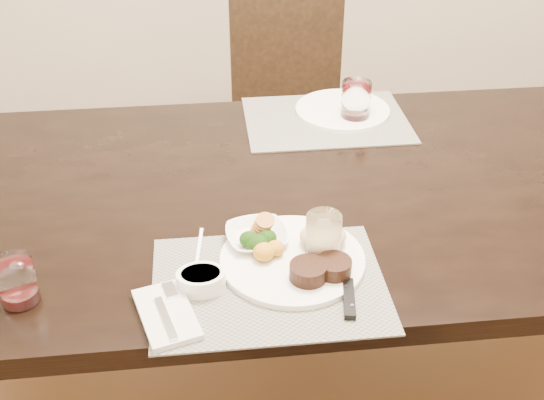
{
  "coord_description": "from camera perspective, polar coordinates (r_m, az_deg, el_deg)",
  "views": [
    {
      "loc": [
        -0.33,
        -1.38,
        1.64
      ],
      "look_at": [
        -0.19,
        -0.16,
        0.82
      ],
      "focal_mm": 45.0,
      "sensor_mm": 36.0,
      "label": 1
    }
  ],
  "objects": [
    {
      "name": "placemat_near",
      "position": [
        1.36,
        -0.26,
        -7.04
      ],
      "size": [
        0.46,
        0.34,
        0.0
      ],
      "primitive_type": "cube",
      "color": "slate",
      "rests_on": "dining_table"
    },
    {
      "name": "sauce_ramekin",
      "position": [
        1.34,
        -5.96,
        -6.62
      ],
      "size": [
        0.1,
        0.14,
        0.08
      ],
      "rotation": [
        0.0,
        0.0,
        -0.24
      ],
      "color": "white",
      "rests_on": "placemat_near"
    },
    {
      "name": "dining_table",
      "position": [
        1.72,
        5.67,
        -1.0
      ],
      "size": [
        2.0,
        1.0,
        0.75
      ],
      "color": "black",
      "rests_on": "ground"
    },
    {
      "name": "ground_plane",
      "position": [
        2.17,
        4.67,
        -15.73
      ],
      "size": [
        4.5,
        4.5,
        0.0
      ],
      "primitive_type": "plane",
      "color": "#4F3519",
      "rests_on": "ground"
    },
    {
      "name": "wine_glass_near",
      "position": [
        1.4,
        4.31,
        -3.28
      ],
      "size": [
        0.07,
        0.07,
        0.1
      ],
      "rotation": [
        0.0,
        0.0,
        0.16
      ],
      "color": "white",
      "rests_on": "placemat_near"
    },
    {
      "name": "far_plate",
      "position": [
        2.01,
        5.91,
        7.5
      ],
      "size": [
        0.27,
        0.27,
        0.01
      ],
      "primitive_type": "cylinder",
      "color": "white",
      "rests_on": "placemat_far"
    },
    {
      "name": "wine_glass_side",
      "position": [
        1.39,
        -20.53,
        -6.53
      ],
      "size": [
        0.07,
        0.07,
        0.1
      ],
      "rotation": [
        0.0,
        0.0,
        0.07
      ],
      "color": "white",
      "rests_on": "dining_table"
    },
    {
      "name": "napkin_fork",
      "position": [
        1.3,
        -8.81,
        -9.39
      ],
      "size": [
        0.14,
        0.19,
        0.02
      ],
      "rotation": [
        0.0,
        0.0,
        0.28
      ],
      "color": "silver",
      "rests_on": "placemat_near"
    },
    {
      "name": "dinner_plate",
      "position": [
        1.4,
        2.32,
        -4.69
      ],
      "size": [
        0.3,
        0.3,
        0.05
      ],
      "rotation": [
        0.0,
        0.0,
        0.39
      ],
      "color": "white",
      "rests_on": "placemat_near"
    },
    {
      "name": "steak_knife",
      "position": [
        1.35,
        6.19,
        -7.4
      ],
      "size": [
        0.04,
        0.25,
        0.01
      ],
      "rotation": [
        0.0,
        0.0,
        -0.16
      ],
      "color": "white",
      "rests_on": "placemat_near"
    },
    {
      "name": "wine_glass_far",
      "position": [
        1.95,
        7.02,
        8.05
      ],
      "size": [
        0.08,
        0.08,
        0.11
      ],
      "rotation": [
        0.0,
        0.0,
        -0.39
      ],
      "color": "white",
      "rests_on": "placemat_far"
    },
    {
      "name": "cracker_bowl",
      "position": [
        1.45,
        -1.27,
        -3.08
      ],
      "size": [
        0.15,
        0.15,
        0.06
      ],
      "rotation": [
        0.0,
        0.0,
        0.14
      ],
      "color": "white",
      "rests_on": "placemat_near"
    },
    {
      "name": "placemat_far",
      "position": [
        1.97,
        4.55,
        6.71
      ],
      "size": [
        0.46,
        0.34,
        0.0
      ],
      "primitive_type": "cube",
      "color": "slate",
      "rests_on": "dining_table"
    },
    {
      "name": "chair_far",
      "position": [
        2.6,
        1.45,
        7.6
      ],
      "size": [
        0.42,
        0.42,
        0.9
      ],
      "color": "black",
      "rests_on": "ground"
    }
  ]
}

